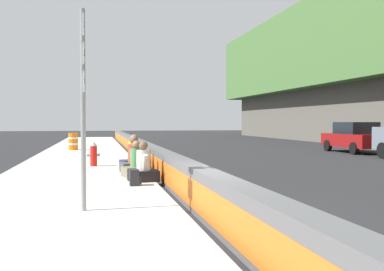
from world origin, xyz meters
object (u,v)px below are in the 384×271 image
Objects in this scene: seated_person_far at (134,158)px; route_sign_post at (83,94)px; seated_person_middle at (136,165)px; backpack at (135,178)px; seated_person_rear at (134,161)px; fire_hydrant at (94,154)px; parked_car_fourth at (355,137)px; seated_person_foreground at (143,169)px; construction_barrel at (73,141)px.

route_sign_post is at bearing 168.27° from seated_person_far.
backpack is at bearing 173.97° from seated_person_middle.
seated_person_rear is 0.97× the size of seated_person_far.
seated_person_far is (-1.40, -1.34, -0.08)m from fire_hydrant.
backpack is 17.65m from parked_car_fourth.
fire_hydrant is 0.78× the size of seated_person_rear.
seated_person_rear is at bearing 123.95° from parked_car_fourth.
parked_car_fourth is at bearing -52.86° from seated_person_middle.
construction_barrel is (14.32, 2.54, 0.14)m from seated_person_foreground.
seated_person_middle is 0.23× the size of parked_car_fourth.
route_sign_post is 3.43× the size of seated_person_middle.
seated_person_rear is at bearing -1.22° from seated_person_middle.
seated_person_foreground is (-4.49, -1.34, -0.11)m from fire_hydrant.
seated_person_rear is at bearing -4.22° from backpack.
seated_person_middle is at bearing 5.65° from seated_person_foreground.
seated_person_foreground is 1.04m from seated_person_middle.
seated_person_middle is at bearing -15.39° from route_sign_post.
seated_person_foreground is at bearing -177.91° from seated_person_rear.
parked_car_fourth is at bearing -65.82° from fire_hydrant.
construction_barrel is at bearing 10.08° from seated_person_foreground.
construction_barrel is (12.17, 2.47, 0.12)m from seated_person_rear.
seated_person_rear reaches higher than fire_hydrant.
seated_person_middle is 0.92× the size of seated_person_rear.
seated_person_far reaches higher than fire_hydrant.
route_sign_post is 8.50m from fire_hydrant.
seated_person_foreground is at bearing -179.93° from seated_person_far.
seated_person_foreground is 3.09m from seated_person_far.
seated_person_foreground is at bearing -169.92° from construction_barrel.
seated_person_rear is 1.19× the size of construction_barrel.
route_sign_post is 6.39m from seated_person_rear.
route_sign_post is at bearing 159.42° from seated_person_foreground.
seated_person_middle is at bearing 178.78° from seated_person_rear.
backpack is at bearing 175.71° from seated_person_far.
seated_person_far is at bearing 121.12° from parked_car_fourth.
seated_person_middle is at bearing -6.03° from backpack.
backpack is (-2.96, 0.22, -0.16)m from seated_person_rear.
backpack is at bearing 131.54° from parked_car_fourth.
fire_hydrant is (8.34, -0.10, -1.65)m from route_sign_post.
fire_hydrant is 0.84× the size of seated_person_middle.
seated_person_middle is 2.62× the size of backpack.
construction_barrel is (13.28, 2.44, 0.15)m from seated_person_middle.
construction_barrel is at bearing 8.45° from backpack.
seated_person_foreground is 2.67× the size of backpack.
route_sign_post is at bearing 159.29° from backpack.
seated_person_middle is 0.90× the size of seated_person_far.
parked_car_fourth reaches higher than construction_barrel.
construction_barrel reaches higher than fire_hydrant.
parked_car_fourth reaches higher than seated_person_far.
parked_car_fourth is (-3.43, -15.45, 0.24)m from construction_barrel.
construction_barrel is at bearing 11.45° from seated_person_rear.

